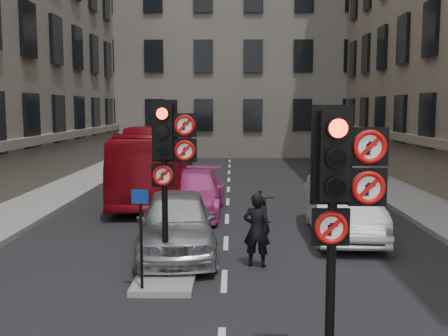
{
  "coord_description": "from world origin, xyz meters",
  "views": [
    {
      "loc": [
        0.16,
        -5.39,
        3.55
      ],
      "look_at": [
        0.03,
        2.72,
        2.6
      ],
      "focal_mm": 42.0,
      "sensor_mm": 36.0,
      "label": 1
    }
  ],
  "objects_px": {
    "motorcyclist": "(257,230)",
    "bus_red": "(158,162)",
    "car_silver": "(177,223)",
    "motorcycle": "(262,211)",
    "car_white": "(342,207)",
    "signal_far": "(168,150)",
    "info_sign": "(141,225)",
    "car_pink": "(193,193)",
    "signal_near": "(340,186)"
  },
  "relations": [
    {
      "from": "motorcyclist",
      "to": "bus_red",
      "type": "bearing_deg",
      "value": -56.8
    },
    {
      "from": "car_silver",
      "to": "motorcycle",
      "type": "xyz_separation_m",
      "value": [
        2.21,
        2.45,
        -0.21
      ]
    },
    {
      "from": "car_white",
      "to": "motorcyclist",
      "type": "height_order",
      "value": "motorcyclist"
    },
    {
      "from": "signal_far",
      "to": "info_sign",
      "type": "bearing_deg",
      "value": -118.32
    },
    {
      "from": "car_silver",
      "to": "car_pink",
      "type": "height_order",
      "value": "car_silver"
    },
    {
      "from": "signal_near",
      "to": "info_sign",
      "type": "bearing_deg",
      "value": 133.58
    },
    {
      "from": "car_silver",
      "to": "car_white",
      "type": "distance_m",
      "value": 4.75
    },
    {
      "from": "info_sign",
      "to": "car_white",
      "type": "bearing_deg",
      "value": 56.28
    },
    {
      "from": "signal_near",
      "to": "car_silver",
      "type": "xyz_separation_m",
      "value": [
        -2.67,
        6.01,
        -1.81
      ]
    },
    {
      "from": "signal_near",
      "to": "info_sign",
      "type": "relative_size",
      "value": 1.88
    },
    {
      "from": "car_silver",
      "to": "motorcycle",
      "type": "relative_size",
      "value": 2.45
    },
    {
      "from": "signal_near",
      "to": "signal_far",
      "type": "height_order",
      "value": "signal_far"
    },
    {
      "from": "motorcycle",
      "to": "motorcyclist",
      "type": "distance_m",
      "value": 3.48
    },
    {
      "from": "signal_far",
      "to": "bus_red",
      "type": "xyz_separation_m",
      "value": [
        -1.68,
        10.29,
        -1.31
      ]
    },
    {
      "from": "motorcycle",
      "to": "info_sign",
      "type": "distance_m",
      "value": 5.92
    },
    {
      "from": "bus_red",
      "to": "car_silver",
      "type": "bearing_deg",
      "value": -81.13
    },
    {
      "from": "car_white",
      "to": "motorcyclist",
      "type": "xyz_separation_m",
      "value": [
        -2.48,
        -2.86,
        0.04
      ]
    },
    {
      "from": "motorcycle",
      "to": "motorcyclist",
      "type": "relative_size",
      "value": 1.11
    },
    {
      "from": "signal_near",
      "to": "signal_far",
      "type": "distance_m",
      "value": 4.77
    },
    {
      "from": "car_silver",
      "to": "info_sign",
      "type": "height_order",
      "value": "info_sign"
    },
    {
      "from": "car_pink",
      "to": "info_sign",
      "type": "xyz_separation_m",
      "value": [
        -0.4,
        -7.59,
        0.64
      ]
    },
    {
      "from": "bus_red",
      "to": "info_sign",
      "type": "xyz_separation_m",
      "value": [
        1.24,
        -11.1,
        -0.04
      ]
    },
    {
      "from": "car_silver",
      "to": "motorcycle",
      "type": "bearing_deg",
      "value": 42.41
    },
    {
      "from": "car_white",
      "to": "signal_far",
      "type": "bearing_deg",
      "value": -135.12
    },
    {
      "from": "signal_far",
      "to": "info_sign",
      "type": "distance_m",
      "value": 1.64
    },
    {
      "from": "car_pink",
      "to": "motorcycle",
      "type": "height_order",
      "value": "car_pink"
    },
    {
      "from": "signal_far",
      "to": "motorcyclist",
      "type": "xyz_separation_m",
      "value": [
        1.82,
        1.01,
        -1.87
      ]
    },
    {
      "from": "car_pink",
      "to": "motorcycle",
      "type": "xyz_separation_m",
      "value": [
        2.17,
        -2.33,
        -0.16
      ]
    },
    {
      "from": "signal_far",
      "to": "motorcycle",
      "type": "xyz_separation_m",
      "value": [
        2.14,
        4.46,
        -2.15
      ]
    },
    {
      "from": "info_sign",
      "to": "car_silver",
      "type": "bearing_deg",
      "value": 94.24
    },
    {
      "from": "car_white",
      "to": "car_silver",
      "type": "bearing_deg",
      "value": -154.01
    },
    {
      "from": "car_pink",
      "to": "motorcyclist",
      "type": "relative_size",
      "value": 2.94
    },
    {
      "from": "car_white",
      "to": "motorcyclist",
      "type": "bearing_deg",
      "value": -128.03
    },
    {
      "from": "car_silver",
      "to": "signal_far",
      "type": "bearing_deg",
      "value": -93.66
    },
    {
      "from": "bus_red",
      "to": "car_white",
      "type": "bearing_deg",
      "value": -49.14
    },
    {
      "from": "bus_red",
      "to": "signal_far",
      "type": "bearing_deg",
      "value": -82.86
    },
    {
      "from": "car_pink",
      "to": "info_sign",
      "type": "height_order",
      "value": "info_sign"
    },
    {
      "from": "signal_far",
      "to": "car_pink",
      "type": "height_order",
      "value": "signal_far"
    },
    {
      "from": "motorcycle",
      "to": "bus_red",
      "type": "bearing_deg",
      "value": 117.04
    },
    {
      "from": "car_silver",
      "to": "motorcyclist",
      "type": "height_order",
      "value": "motorcyclist"
    },
    {
      "from": "car_white",
      "to": "car_pink",
      "type": "xyz_separation_m",
      "value": [
        -4.34,
        2.92,
        -0.08
      ]
    },
    {
      "from": "signal_far",
      "to": "motorcycle",
      "type": "relative_size",
      "value": 1.93
    },
    {
      "from": "car_silver",
      "to": "info_sign",
      "type": "xyz_separation_m",
      "value": [
        -0.37,
        -2.82,
        0.58
      ]
    },
    {
      "from": "signal_near",
      "to": "car_pink",
      "type": "height_order",
      "value": "signal_near"
    },
    {
      "from": "motorcycle",
      "to": "car_pink",
      "type": "bearing_deg",
      "value": 126.88
    },
    {
      "from": "motorcycle",
      "to": "info_sign",
      "type": "height_order",
      "value": "info_sign"
    },
    {
      "from": "car_pink",
      "to": "info_sign",
      "type": "distance_m",
      "value": 7.63
    },
    {
      "from": "signal_far",
      "to": "motorcycle",
      "type": "bearing_deg",
      "value": 64.39
    },
    {
      "from": "car_white",
      "to": "info_sign",
      "type": "distance_m",
      "value": 6.68
    },
    {
      "from": "signal_far",
      "to": "car_silver",
      "type": "bearing_deg",
      "value": 91.95
    }
  ]
}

